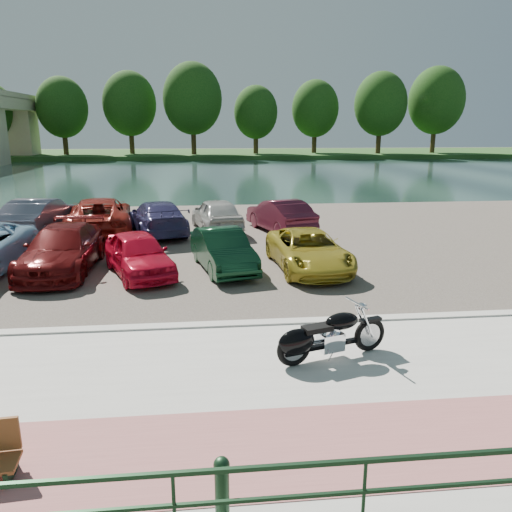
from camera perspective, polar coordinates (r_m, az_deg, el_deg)
The scene contains 20 objects.
ground at distance 9.56m, azimuth 4.56°, elevation -12.63°, with size 200.00×200.00×0.00m, color #595447.
promenade at distance 8.67m, azimuth 5.79°, elevation -15.32°, with size 60.00×6.00×0.10m, color #B6B3AB.
pink_path at distance 7.41m, azimuth 8.27°, elevation -20.63°, with size 60.00×2.00×0.01m, color #9B5757.
kerb at distance 11.32m, azimuth 2.75°, elevation -7.74°, with size 60.00×0.30×0.14m, color #B6B3AB.
parking_lot at distance 19.90m, azimuth -1.10°, elevation 1.93°, with size 60.00×18.00×0.04m, color #453F38.
river at distance 48.58m, azimuth -4.00°, elevation 9.33°, with size 120.00×40.00×0.00m, color #1A2E2B.
far_bank at distance 80.48m, azimuth -4.81°, elevation 11.57°, with size 120.00×24.00×0.60m, color #1D4117.
railing at distance 5.85m, azimuth 12.36°, elevation -23.40°, with size 24.04×0.05×0.90m.
bollards at distance 6.02m, azimuth -5.66°, elevation -24.87°, with size 10.68×0.18×0.81m.
far_trees at distance 74.45m, azimuth -1.32°, elevation 16.92°, with size 70.25×10.68×12.52m.
motorcycle at distance 9.49m, azimuth 7.65°, elevation -9.17°, with size 2.27×1.00×1.05m.
car_3 at distance 16.34m, azimuth -21.23°, elevation 0.71°, with size 1.94×4.78×1.39m, color #550C0C.
car_4 at distance 15.30m, azimuth -13.29°, elevation 0.24°, with size 1.52×3.78×1.29m, color red.
car_5 at distance 15.48m, azimuth -3.81°, elevation 0.69°, with size 1.33×3.80×1.25m, color black.
car_6 at distance 15.58m, azimuth 6.02°, elevation 0.66°, with size 2.02×4.37×1.22m, color #AB9927.
car_9 at distance 22.30m, azimuth -23.44°, elevation 4.16°, with size 1.62×4.65×1.53m, color slate.
car_10 at distance 21.71m, azimuth -17.42°, elevation 4.41°, with size 2.51×5.44×1.51m, color maroon.
car_11 at distance 21.10m, azimuth -11.17°, elevation 4.34°, with size 1.93×4.75×1.38m, color navy.
car_12 at distance 21.46m, azimuth -4.51°, elevation 4.77°, with size 1.66×4.12×1.40m, color #B7B6B2.
car_13 at distance 21.16m, azimuth 2.78°, elevation 4.64°, with size 1.47×4.20×1.38m, color #541626.
Camera 1 is at (-1.60, -8.36, 4.35)m, focal length 35.00 mm.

